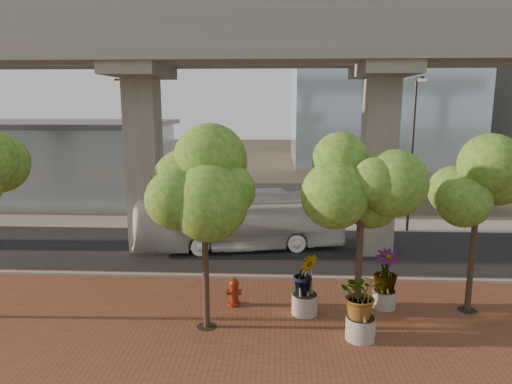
{
  "coord_description": "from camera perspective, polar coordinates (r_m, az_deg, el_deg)",
  "views": [
    {
      "loc": [
        0.91,
        -21.21,
        7.67
      ],
      "look_at": [
        -0.13,
        0.5,
        3.48
      ],
      "focal_mm": 32.0,
      "sensor_mm": 36.0,
      "label": 1
    }
  ],
  "objects": [
    {
      "name": "transit_viaduct",
      "position": [
        23.23,
        0.5,
        9.97
      ],
      "size": [
        72.0,
        5.6,
        12.4
      ],
      "color": "gray",
      "rests_on": "ground"
    },
    {
      "name": "ground",
      "position": [
        22.57,
        0.27,
        -8.95
      ],
      "size": [
        160.0,
        160.0,
        0.0
      ],
      "primitive_type": "plane",
      "color": "#353027",
      "rests_on": "ground"
    },
    {
      "name": "planter_left",
      "position": [
        16.97,
        6.17,
        -10.53
      ],
      "size": [
        2.13,
        2.13,
        2.34
      ],
      "color": "#A3A093",
      "rests_on": "ground"
    },
    {
      "name": "street_tree_far_east",
      "position": [
        18.06,
        26.08,
        0.87
      ],
      "size": [
        3.64,
        3.64,
        6.49
      ],
      "color": "#413225",
      "rests_on": "ground"
    },
    {
      "name": "brick_plaza",
      "position": [
        15.28,
        -1.1,
        -19.07
      ],
      "size": [
        70.0,
        13.0,
        0.06
      ],
      "primitive_type": "cube",
      "color": "brown",
      "rests_on": "ground"
    },
    {
      "name": "station_pavilion",
      "position": [
        42.91,
        -26.5,
        3.82
      ],
      "size": [
        23.0,
        13.0,
        6.3
      ],
      "color": "#A2B6B9",
      "rests_on": "ground"
    },
    {
      "name": "transit_bus",
      "position": [
        24.45,
        -2.07,
        -3.63
      ],
      "size": [
        11.25,
        4.32,
        3.06
      ],
      "primitive_type": "imported",
      "rotation": [
        0.0,
        0.0,
        1.73
      ],
      "color": "white",
      "rests_on": "ground"
    },
    {
      "name": "fire_hydrant",
      "position": [
        17.91,
        -2.76,
        -12.36
      ],
      "size": [
        0.56,
        0.5,
        1.11
      ],
      "color": "maroon",
      "rests_on": "ground"
    },
    {
      "name": "street_tree_near_east",
      "position": [
        14.74,
        13.15,
        0.78
      ],
      "size": [
        3.51,
        3.51,
        6.71
      ],
      "color": "#413225",
      "rests_on": "ground"
    },
    {
      "name": "asphalt_road",
      "position": [
        24.45,
        0.48,
        -7.31
      ],
      "size": [
        90.0,
        8.0,
        0.04
      ],
      "primitive_type": "cube",
      "color": "black",
      "rests_on": "ground"
    },
    {
      "name": "curb_strip",
      "position": [
        20.67,
        0.03,
        -10.62
      ],
      "size": [
        70.0,
        0.25,
        0.16
      ],
      "primitive_type": "cube",
      "color": "gray",
      "rests_on": "ground"
    },
    {
      "name": "far_sidewalk",
      "position": [
        29.72,
        0.9,
        -3.98
      ],
      "size": [
        90.0,
        3.0,
        0.06
      ],
      "primitive_type": "cube",
      "color": "gray",
      "rests_on": "ground"
    },
    {
      "name": "streetlamp_west",
      "position": [
        28.4,
        -16.03,
        5.66
      ],
      "size": [
        0.45,
        1.31,
        9.04
      ],
      "color": "#2B2A2F",
      "rests_on": "ground"
    },
    {
      "name": "street_tree_near_west",
      "position": [
        15.01,
        -6.54,
        0.73
      ],
      "size": [
        3.8,
        3.8,
        6.72
      ],
      "color": "#413225",
      "rests_on": "ground"
    },
    {
      "name": "streetlamp_east",
      "position": [
        28.51,
        19.04,
        5.62
      ],
      "size": [
        0.45,
        1.32,
        9.14
      ],
      "color": "#2A2A2F",
      "rests_on": "ground"
    },
    {
      "name": "planter_right",
      "position": [
        18.05,
        15.89,
        -9.75
      ],
      "size": [
        2.11,
        2.11,
        2.25
      ],
      "color": "#A29D93",
      "rests_on": "ground"
    },
    {
      "name": "planter_front",
      "position": [
        15.55,
        13.09,
        -12.77
      ],
      "size": [
        2.15,
        2.15,
        2.37
      ],
      "color": "gray",
      "rests_on": "ground"
    }
  ]
}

